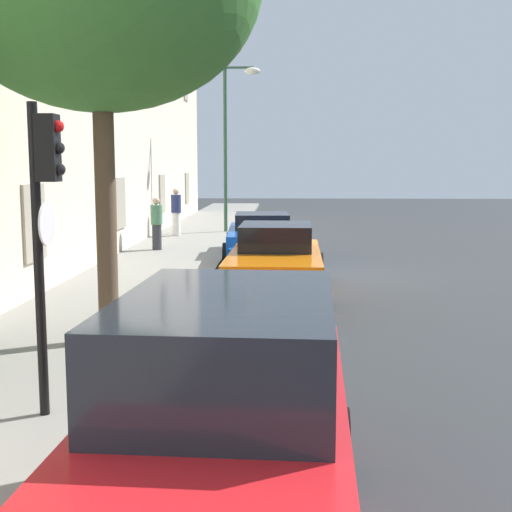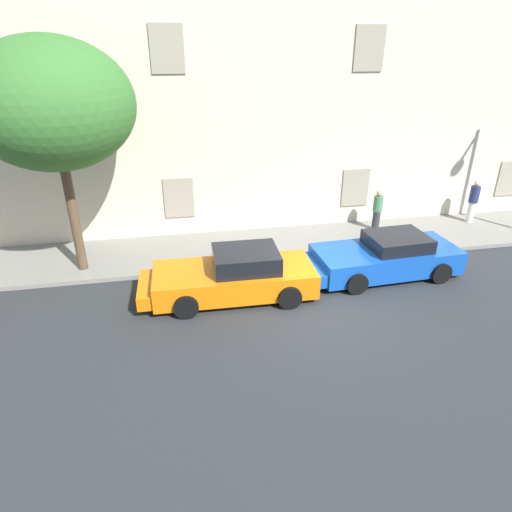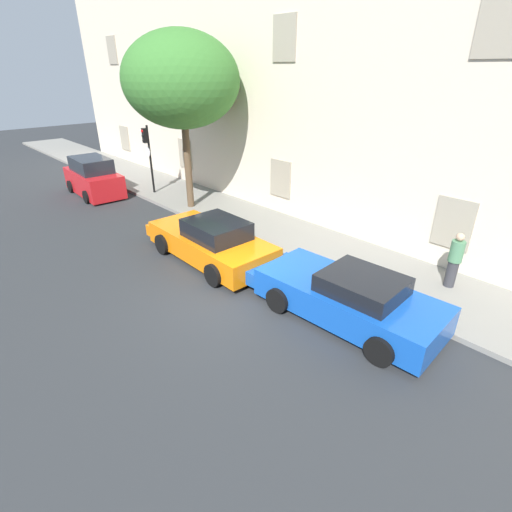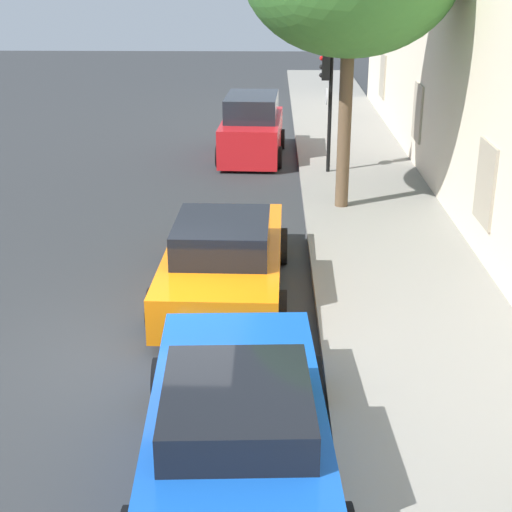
{
  "view_description": "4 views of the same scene",
  "coord_description": "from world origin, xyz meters",
  "px_view_note": "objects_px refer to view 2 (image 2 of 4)",
  "views": [
    {
      "loc": [
        -16.46,
        0.78,
        2.7
      ],
      "look_at": [
        -1.61,
        1.4,
        0.72
      ],
      "focal_mm": 47.61,
      "sensor_mm": 36.0,
      "label": 1
    },
    {
      "loc": [
        -3.6,
        -10.27,
        6.79
      ],
      "look_at": [
        -1.48,
        0.85,
        1.3
      ],
      "focal_mm": 30.81,
      "sensor_mm": 36.0,
      "label": 2
    },
    {
      "loc": [
        7.22,
        -5.75,
        5.68
      ],
      "look_at": [
        0.26,
        0.76,
        1.02
      ],
      "focal_mm": 27.03,
      "sensor_mm": 36.0,
      "label": 3
    },
    {
      "loc": [
        9.91,
        1.77,
        5.37
      ],
      "look_at": [
        0.28,
        1.56,
        1.62
      ],
      "focal_mm": 53.27,
      "sensor_mm": 36.0,
      "label": 4
    }
  ],
  "objects_px": {
    "pedestrian_strolling": "(377,210)",
    "sportscar_red_lead": "(229,277)",
    "tree_near_kerb": "(52,105)",
    "pedestrian_admiring": "(473,201)",
    "sportscar_yellow_flank": "(380,258)"
  },
  "relations": [
    {
      "from": "sportscar_red_lead",
      "to": "pedestrian_strolling",
      "type": "relative_size",
      "value": 3.2
    },
    {
      "from": "sportscar_red_lead",
      "to": "pedestrian_admiring",
      "type": "relative_size",
      "value": 2.95
    },
    {
      "from": "sportscar_yellow_flank",
      "to": "tree_near_kerb",
      "type": "distance_m",
      "value": 10.72
    },
    {
      "from": "pedestrian_admiring",
      "to": "sportscar_yellow_flank",
      "type": "bearing_deg",
      "value": -148.88
    },
    {
      "from": "tree_near_kerb",
      "to": "pedestrian_admiring",
      "type": "distance_m",
      "value": 15.64
    },
    {
      "from": "sportscar_yellow_flank",
      "to": "pedestrian_strolling",
      "type": "relative_size",
      "value": 3.17
    },
    {
      "from": "pedestrian_strolling",
      "to": "tree_near_kerb",
      "type": "bearing_deg",
      "value": -173.05
    },
    {
      "from": "pedestrian_strolling",
      "to": "sportscar_red_lead",
      "type": "bearing_deg",
      "value": -149.59
    },
    {
      "from": "pedestrian_admiring",
      "to": "tree_near_kerb",
      "type": "bearing_deg",
      "value": -174.73
    },
    {
      "from": "sportscar_red_lead",
      "to": "pedestrian_strolling",
      "type": "xyz_separation_m",
      "value": [
        6.32,
        3.71,
        0.33
      ]
    },
    {
      "from": "tree_near_kerb",
      "to": "sportscar_yellow_flank",
      "type": "bearing_deg",
      "value": -11.69
    },
    {
      "from": "tree_near_kerb",
      "to": "pedestrian_strolling",
      "type": "distance_m",
      "value": 11.72
    },
    {
      "from": "sportscar_yellow_flank",
      "to": "tree_near_kerb",
      "type": "bearing_deg",
      "value": 168.31
    },
    {
      "from": "sportscar_red_lead",
      "to": "tree_near_kerb",
      "type": "bearing_deg",
      "value": 152.04
    },
    {
      "from": "tree_near_kerb",
      "to": "pedestrian_admiring",
      "type": "relative_size",
      "value": 3.99
    }
  ]
}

